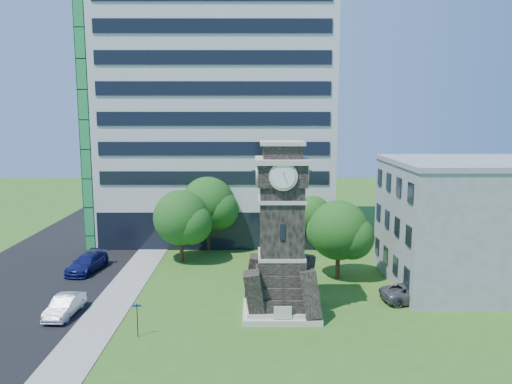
{
  "coord_description": "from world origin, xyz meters",
  "views": [
    {
      "loc": [
        1.11,
        -32.18,
        14.03
      ],
      "look_at": [
        1.23,
        6.92,
        7.94
      ],
      "focal_mm": 35.0,
      "sensor_mm": 36.0,
      "label": 1
    }
  ],
  "objects_px": {
    "clock_tower": "(281,240)",
    "car_east_lot": "(414,293)",
    "park_bench": "(284,305)",
    "car_street_north": "(87,263)",
    "street_sign": "(137,316)",
    "car_street_mid": "(65,306)"
  },
  "relations": [
    {
      "from": "park_bench",
      "to": "street_sign",
      "type": "relative_size",
      "value": 0.84
    },
    {
      "from": "car_street_north",
      "to": "car_east_lot",
      "type": "xyz_separation_m",
      "value": [
        27.15,
        -7.45,
        -0.07
      ]
    },
    {
      "from": "car_street_mid",
      "to": "street_sign",
      "type": "distance_m",
      "value": 6.9
    },
    {
      "from": "car_street_north",
      "to": "park_bench",
      "type": "distance_m",
      "value": 19.59
    },
    {
      "from": "clock_tower",
      "to": "car_street_north",
      "type": "bearing_deg",
      "value": 151.35
    },
    {
      "from": "car_street_mid",
      "to": "car_street_north",
      "type": "bearing_deg",
      "value": 103.48
    },
    {
      "from": "car_street_mid",
      "to": "car_east_lot",
      "type": "distance_m",
      "value": 25.55
    },
    {
      "from": "park_bench",
      "to": "car_street_north",
      "type": "bearing_deg",
      "value": 168.49
    },
    {
      "from": "street_sign",
      "to": "clock_tower",
      "type": "bearing_deg",
      "value": 17.31
    },
    {
      "from": "clock_tower",
      "to": "car_street_north",
      "type": "height_order",
      "value": "clock_tower"
    },
    {
      "from": "car_street_north",
      "to": "park_bench",
      "type": "height_order",
      "value": "car_street_north"
    },
    {
      "from": "car_street_mid",
      "to": "park_bench",
      "type": "relative_size",
      "value": 2.29
    },
    {
      "from": "car_street_mid",
      "to": "street_sign",
      "type": "relative_size",
      "value": 1.93
    },
    {
      "from": "clock_tower",
      "to": "car_east_lot",
      "type": "relative_size",
      "value": 2.46
    },
    {
      "from": "car_east_lot",
      "to": "park_bench",
      "type": "xyz_separation_m",
      "value": [
        -9.92,
        -1.86,
        -0.18
      ]
    },
    {
      "from": "clock_tower",
      "to": "street_sign",
      "type": "distance_m",
      "value": 10.94
    },
    {
      "from": "park_bench",
      "to": "street_sign",
      "type": "xyz_separation_m",
      "value": [
        -9.57,
        -4.12,
        0.87
      ]
    },
    {
      "from": "car_east_lot",
      "to": "street_sign",
      "type": "bearing_deg",
      "value": 98.02
    },
    {
      "from": "clock_tower",
      "to": "car_east_lot",
      "type": "bearing_deg",
      "value": 10.24
    },
    {
      "from": "car_street_north",
      "to": "street_sign",
      "type": "bearing_deg",
      "value": -50.32
    },
    {
      "from": "clock_tower",
      "to": "park_bench",
      "type": "xyz_separation_m",
      "value": [
        0.23,
        -0.03,
        -4.77
      ]
    },
    {
      "from": "car_street_mid",
      "to": "car_east_lot",
      "type": "bearing_deg",
      "value": 9.33
    }
  ]
}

